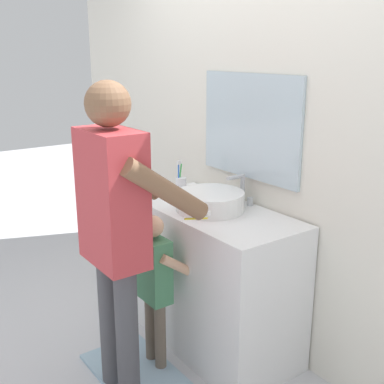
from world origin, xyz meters
TOP-DOWN VIEW (x-y plane):
  - ground_plane at (0.00, 0.00)m, footprint 14.00×14.00m
  - back_wall at (0.00, 0.62)m, footprint 4.40×0.10m
  - vanity_cabinet at (0.00, 0.30)m, footprint 1.12×0.54m
  - sink_basin at (0.00, 0.28)m, footprint 0.40×0.40m
  - faucet at (0.00, 0.52)m, footprint 0.18×0.14m
  - toothbrush_cup at (-0.42, 0.36)m, footprint 0.07×0.07m
  - bath_mat at (0.00, -0.25)m, footprint 0.64×0.40m
  - child_toddler at (0.00, -0.10)m, footprint 0.28×0.28m
  - adult_parent at (0.09, -0.37)m, footprint 0.51×0.54m

SIDE VIEW (x-z plane):
  - ground_plane at x=0.00m, z-range 0.00..0.00m
  - bath_mat at x=0.00m, z-range 0.00..0.02m
  - vanity_cabinet at x=0.00m, z-range 0.00..0.88m
  - child_toddler at x=0.00m, z-range 0.09..1.01m
  - toothbrush_cup at x=-0.42m, z-range 0.83..1.04m
  - sink_basin at x=0.00m, z-range 0.88..0.99m
  - faucet at x=0.00m, z-range 0.87..1.05m
  - adult_parent at x=0.09m, z-range 0.17..1.81m
  - back_wall at x=0.00m, z-range 0.00..2.70m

